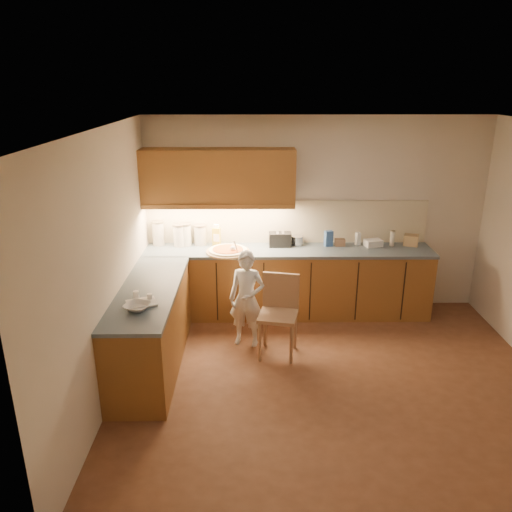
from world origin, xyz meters
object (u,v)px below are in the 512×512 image
(oil_jug, at_px, (217,236))
(toaster, at_px, (280,239))
(pizza_on_board, at_px, (228,251))
(child, at_px, (247,299))
(wooden_chair, at_px, (279,309))

(oil_jug, relative_size, toaster, 1.02)
(pizza_on_board, bearing_deg, oil_jug, 121.00)
(pizza_on_board, height_order, toaster, pizza_on_board)
(pizza_on_board, distance_m, oil_jug, 0.34)
(pizza_on_board, xyz_separation_m, child, (0.25, -0.69, -0.36))
(oil_jug, bearing_deg, wooden_chair, -55.97)
(toaster, bearing_deg, oil_jug, 178.79)
(pizza_on_board, relative_size, child, 0.48)
(pizza_on_board, xyz_separation_m, toaster, (0.68, 0.26, 0.07))
(pizza_on_board, distance_m, child, 0.82)
(toaster, bearing_deg, child, -114.96)
(child, xyz_separation_m, oil_jug, (-0.41, 0.96, 0.47))
(oil_jug, bearing_deg, pizza_on_board, -59.00)
(pizza_on_board, relative_size, oil_jug, 1.87)
(pizza_on_board, xyz_separation_m, wooden_chair, (0.62, -0.88, -0.40))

